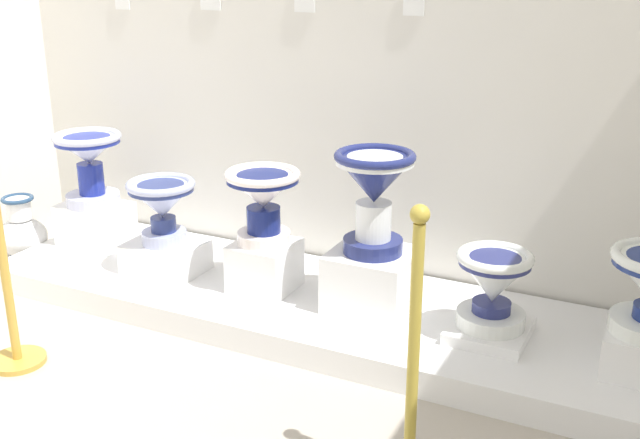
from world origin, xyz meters
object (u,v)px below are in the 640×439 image
at_px(antique_toilet_tall_cobalt, 374,187).
at_px(info_placard_fourth, 414,0).
at_px(plinth_block_squat_floral, 489,330).
at_px(antique_toilet_broad_patterned, 162,202).
at_px(decorative_vase_companion, 22,234).
at_px(stanchion_post_near_right, 412,396).
at_px(plinth_block_slender_white, 96,224).
at_px(plinth_block_tall_cobalt, 372,280).
at_px(antique_toilet_central_ornate, 263,195).
at_px(antique_toilet_squat_floral, 493,282).
at_px(plinth_block_central_ornate, 265,266).
at_px(stanchion_post_near_left, 9,299).
at_px(plinth_block_broad_patterned, 166,257).
at_px(antique_toilet_slender_white, 89,157).

bearing_deg(antique_toilet_tall_cobalt, info_placard_fourth, 91.81).
bearing_deg(plinth_block_squat_floral, antique_toilet_broad_patterned, -178.82).
height_order(plinth_block_squat_floral, decorative_vase_companion, decorative_vase_companion).
bearing_deg(stanchion_post_near_right, decorative_vase_companion, 161.87).
height_order(plinth_block_slender_white, plinth_block_tall_cobalt, plinth_block_tall_cobalt).
height_order(plinth_block_slender_white, stanchion_post_near_right, stanchion_post_near_right).
height_order(plinth_block_slender_white, antique_toilet_central_ornate, antique_toilet_central_ornate).
bearing_deg(info_placard_fourth, antique_toilet_squat_floral, -41.11).
bearing_deg(plinth_block_slender_white, decorative_vase_companion, -162.30).
bearing_deg(antique_toilet_squat_floral, antique_toilet_tall_cobalt, 176.00).
bearing_deg(plinth_block_central_ornate, plinth_block_slender_white, 174.67).
height_order(antique_toilet_tall_cobalt, stanchion_post_near_left, stanchion_post_near_left).
distance_m(antique_toilet_central_ornate, plinth_block_tall_cobalt, 0.66).
bearing_deg(antique_toilet_squat_floral, stanchion_post_near_right, -92.41).
distance_m(plinth_block_central_ornate, stanchion_post_near_right, 1.43).
xyz_separation_m(plinth_block_squat_floral, decorative_vase_companion, (-2.75, -0.03, 0.01)).
xyz_separation_m(plinth_block_broad_patterned, antique_toilet_central_ornate, (0.58, 0.04, 0.41)).
xyz_separation_m(plinth_block_slender_white, decorative_vase_companion, (-0.44, -0.14, -0.08)).
bearing_deg(plinth_block_central_ornate, antique_toilet_broad_patterned, -176.27).
bearing_deg(stanchion_post_near_right, plinth_block_slender_white, 155.65).
distance_m(info_placard_fourth, stanchion_post_near_left, 2.27).
bearing_deg(stanchion_post_near_right, info_placard_fourth, 111.09).
height_order(antique_toilet_central_ornate, plinth_block_tall_cobalt, antique_toilet_central_ornate).
bearing_deg(plinth_block_squat_floral, antique_toilet_tall_cobalt, 176.00).
xyz_separation_m(antique_toilet_central_ornate, plinth_block_squat_floral, (1.13, -0.00, -0.46)).
height_order(plinth_block_slender_white, decorative_vase_companion, decorative_vase_companion).
height_order(plinth_block_slender_white, plinth_block_central_ornate, plinth_block_central_ornate).
bearing_deg(plinth_block_broad_patterned, decorative_vase_companion, 179.61).
bearing_deg(plinth_block_squat_floral, plinth_block_tall_cobalt, 176.00).
bearing_deg(antique_toilet_squat_floral, antique_toilet_slender_white, 177.22).
relative_size(antique_toilet_slender_white, plinth_block_central_ornate, 1.38).
height_order(antique_toilet_broad_patterned, stanchion_post_near_right, stanchion_post_near_right).
relative_size(stanchion_post_near_left, stanchion_post_near_right, 1.00).
bearing_deg(plinth_block_central_ornate, stanchion_post_near_right, -39.99).
bearing_deg(antique_toilet_slender_white, plinth_block_broad_patterned, -13.82).
bearing_deg(stanchion_post_near_right, plinth_block_central_ornate, 140.01).
bearing_deg(stanchion_post_near_left, plinth_block_squat_floral, 26.44).
height_order(antique_toilet_central_ornate, antique_toilet_squat_floral, antique_toilet_central_ornate).
bearing_deg(antique_toilet_central_ornate, antique_toilet_broad_patterned, -176.27).
bearing_deg(antique_toilet_tall_cobalt, antique_toilet_squat_floral, -4.00).
distance_m(plinth_block_broad_patterned, decorative_vase_companion, 1.04).
bearing_deg(plinth_block_tall_cobalt, info_placard_fourth, 91.81).
xyz_separation_m(antique_toilet_slender_white, plinth_block_central_ornate, (1.18, -0.11, -0.40)).
relative_size(plinth_block_central_ornate, antique_toilet_central_ornate, 0.81).
xyz_separation_m(plinth_block_slender_white, antique_toilet_tall_cobalt, (1.74, -0.07, 0.48)).
height_order(antique_toilet_squat_floral, stanchion_post_near_left, stanchion_post_near_left).
bearing_deg(decorative_vase_companion, antique_toilet_squat_floral, 0.59).
distance_m(plinth_block_slender_white, plinth_block_broad_patterned, 0.62).
relative_size(plinth_block_broad_patterned, antique_toilet_central_ornate, 1.06).
height_order(antique_toilet_tall_cobalt, antique_toilet_squat_floral, antique_toilet_tall_cobalt).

